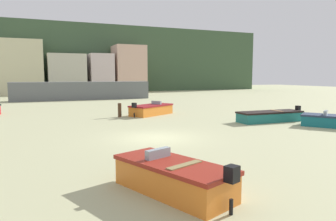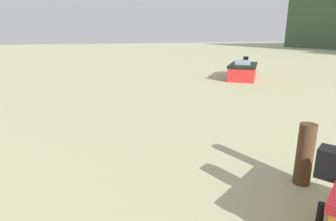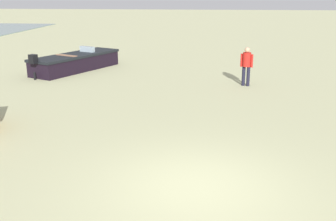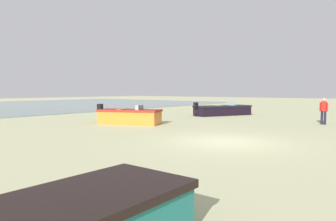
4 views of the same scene
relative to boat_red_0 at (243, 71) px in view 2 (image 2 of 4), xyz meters
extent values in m
cube|color=red|center=(0.01, -0.01, -0.08)|extent=(3.44, 3.21, 0.79)
cube|color=black|center=(0.01, -0.01, 0.38)|extent=(3.57, 3.33, 0.12)
cube|color=black|center=(-1.38, 1.14, 0.56)|extent=(0.42, 0.43, 0.40)
cylinder|color=black|center=(-1.38, 1.14, -0.27)|extent=(0.14, 0.14, 0.40)
cube|color=#8C9EA8|center=(0.45, -0.37, 0.58)|extent=(0.72, 0.81, 0.28)
cube|color=black|center=(11.97, -7.02, 0.54)|extent=(0.40, 0.42, 0.40)
cylinder|color=black|center=(11.97, -7.02, -0.28)|extent=(0.14, 0.14, 0.38)
cylinder|color=#462F1E|center=(10.94, -6.31, 0.10)|extent=(0.30, 0.30, 1.15)
camera|label=1|loc=(4.74, -31.41, 2.91)|focal=33.48mm
camera|label=2|loc=(14.40, -10.22, 2.19)|focal=29.63mm
camera|label=3|loc=(18.11, -15.45, 3.39)|focal=43.23mm
camera|label=4|loc=(21.82, -9.97, 1.58)|focal=32.99mm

